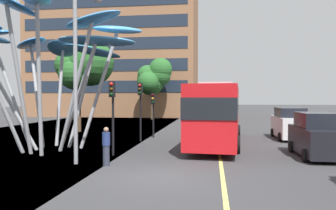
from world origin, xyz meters
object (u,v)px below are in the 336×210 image
Objects in this scene: traffic_light_island_mid at (153,105)px; street_lamp at (81,56)px; leaf_sculpture at (44,39)px; traffic_light_kerb_near at (112,102)px; pedestrian at (106,146)px; car_parked_far at (290,124)px; traffic_light_kerb_far at (140,99)px; car_parked_mid at (317,136)px; red_bus at (217,111)px.

traffic_light_island_mid is 0.43× the size of street_lamp.
leaf_sculpture is at bearing 136.55° from street_lamp.
street_lamp is (-0.71, -2.18, 2.06)m from traffic_light_kerb_near.
leaf_sculpture is 6.85× the size of pedestrian.
car_parked_far is (14.77, 6.79, -5.17)m from leaf_sculpture.
car_parked_mid is (9.91, -4.41, -1.78)m from traffic_light_kerb_far.
street_lamp is (3.63, -3.44, -1.44)m from leaf_sculpture.
leaf_sculpture reaches higher than car_parked_far.
car_parked_far is (9.74, 0.47, -1.32)m from traffic_light_island_mid.
car_parked_mid is at bearing -37.95° from red_bus.
traffic_light_kerb_near is 13.28m from car_parked_far.
traffic_light_kerb_far is (-5.06, 0.63, 0.72)m from red_bus.
traffic_light_kerb_far is at bearing 172.89° from red_bus.
leaf_sculpture is 3.05× the size of traffic_light_kerb_near.
traffic_light_kerb_far is 0.91× the size of car_parked_mid.
leaf_sculpture is 5.20m from street_lamp.
traffic_light_kerb_far is 10.69m from car_parked_far.
traffic_light_kerb_near is at bearing -142.36° from car_parked_far.
pedestrian is (-9.97, -10.43, -0.21)m from car_parked_far.
traffic_light_kerb_near is 3.09m from street_lamp.
traffic_light_kerb_near reaches higher than pedestrian.
leaf_sculpture reaches higher than traffic_light_island_mid.
car_parked_far is at bearing 46.30° from pedestrian.
leaf_sculpture is 8.95m from traffic_light_island_mid.
street_lamp is (-10.86, -3.14, 3.75)m from car_parked_mid.
leaf_sculpture is at bearing 163.89° from traffic_light_kerb_near.
red_bus is 1.52× the size of street_lamp.
traffic_light_island_mid reaches higher than car_parked_far.
car_parked_mid is (10.14, 0.96, -1.69)m from traffic_light_kerb_near.
traffic_light_kerb_near is 0.96× the size of traffic_light_kerb_far.
traffic_light_kerb_near is 5.38m from traffic_light_kerb_far.
car_parked_far is 2.63× the size of pedestrian.
red_bus is 3.06× the size of traffic_light_kerb_near.
traffic_light_island_mid is (0.70, 7.57, -0.35)m from traffic_light_kerb_near.
red_bus is 9.55m from street_lamp.
traffic_light_kerb_far is 0.88× the size of car_parked_far.
leaf_sculpture reaches higher than street_lamp.
leaf_sculpture reaches higher than traffic_light_kerb_far.
leaf_sculpture is at bearing -138.00° from traffic_light_kerb_far.
leaf_sculpture is 3.52× the size of traffic_light_island_mid.
car_parked_far reaches higher than car_parked_mid.
traffic_light_island_mid reaches higher than pedestrian.
car_parked_mid is (14.48, -0.30, -5.19)m from leaf_sculpture.
street_lamp reaches higher than traffic_light_kerb_far.
leaf_sculpture is at bearing -128.55° from traffic_light_island_mid.
street_lamp is (-1.41, -9.76, 2.41)m from traffic_light_island_mid.
traffic_light_kerb_near reaches higher than traffic_light_island_mid.
street_lamp is (-0.95, -7.55, 1.97)m from traffic_light_kerb_far.
leaf_sculpture is at bearing -160.10° from red_bus.
leaf_sculpture reaches higher than traffic_light_kerb_near.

